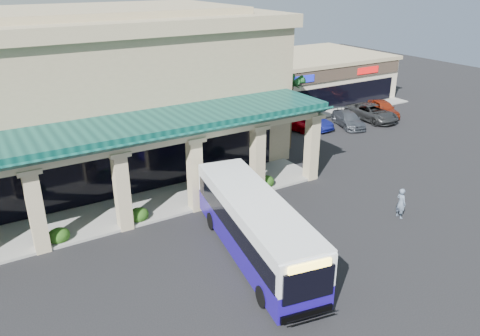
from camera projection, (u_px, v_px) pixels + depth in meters
ground at (285, 233)px, 26.34m from camera, size 110.00×110.00×0.00m
main_building at (62, 93)px, 32.93m from camera, size 30.80×14.80×11.35m
arcade at (104, 175)px, 26.77m from camera, size 30.00×6.20×5.70m
strip_mall at (288, 78)px, 52.92m from camera, size 22.50×12.50×4.90m
palm_0 at (291, 110)px, 37.80m from camera, size 2.40×2.40×6.60m
palm_1 at (279, 104)px, 40.80m from camera, size 2.40×2.40×5.80m
broadleaf_tree at (230, 101)px, 43.98m from camera, size 2.60×2.60×4.81m
transit_bus at (255, 228)px, 23.63m from camera, size 4.70×11.89×3.24m
pedestrian at (401, 203)px, 27.67m from camera, size 0.53×0.73×1.88m
car_silver at (294, 122)px, 43.36m from camera, size 3.24×4.50×1.42m
car_white at (313, 121)px, 43.76m from camera, size 1.73×4.39×1.42m
car_red at (348, 119)px, 44.30m from camera, size 3.32×5.08×1.37m
car_gray at (372, 112)px, 46.09m from camera, size 2.68×5.69×1.57m
car_extra at (383, 108)px, 47.52m from camera, size 3.37×4.98×1.57m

